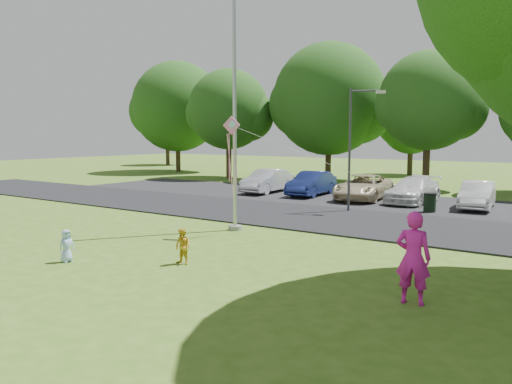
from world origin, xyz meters
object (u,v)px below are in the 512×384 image
Objects in this scene: woman at (413,258)px; child_yellow at (183,247)px; flagpole at (235,115)px; street_lamp at (355,138)px; trash_can at (430,203)px; child_blue at (67,246)px; kite at (234,139)px.

child_yellow is (-6.06, -0.30, -0.48)m from woman.
street_lamp is (1.87, 6.45, -0.84)m from flagpole.
woman is (7.81, -4.44, -3.20)m from flagpole.
child_blue reaches higher than trash_can.
kite is at bearing -118.49° from street_lamp.
street_lamp reaches higher than woman.
child_blue is at bearing -112.36° from trash_can.
street_lamp reaches higher than trash_can.
trash_can is 15.49m from child_blue.
woman is 6.09m from child_yellow.
child_yellow is 3.23m from child_blue.
child_yellow is at bearing -110.20° from street_lamp.
trash_can is 0.92× the size of child_yellow.
woman reaches higher than trash_can.
trash_can is 12.80m from woman.
flagpole is 10.06m from trash_can.
flagpole reaches higher than child_blue.
street_lamp is at bearing -152.44° from trash_can.
street_lamp is at bearing 73.81° from flagpole.
kite reaches higher than woman.
child_blue is (-2.81, -1.60, -0.04)m from child_yellow.
trash_can is at bearing 75.95° from child_yellow.
child_yellow is 0.13× the size of kite.
trash_can is 0.12× the size of kite.
kite is (-1.17, -7.43, 0.02)m from street_lamp.
kite reaches higher than child_blue.
child_yellow reaches higher than trash_can.
woman is at bearing -38.88° from kite.
flagpole is 6.77m from street_lamp.
trash_can is (4.84, 8.00, -3.71)m from flagpole.
kite is at bearing -114.69° from trash_can.
street_lamp is 6.14× the size of child_blue.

